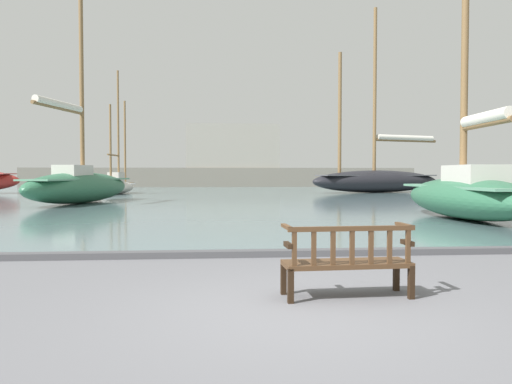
{
  "coord_description": "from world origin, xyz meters",
  "views": [
    {
      "loc": [
        -0.93,
        -5.47,
        1.55
      ],
      "look_at": [
        0.37,
        10.0,
        1.0
      ],
      "focal_mm": 35.0,
      "sensor_mm": 36.0,
      "label": 1
    }
  ],
  "objects_px": {
    "sailboat_mid_port": "(377,178)",
    "sailboat_mid_starboard": "(118,184)",
    "sailboat_far_port": "(466,193)",
    "sailboat_outer_port": "(80,184)",
    "park_bench": "(347,260)"
  },
  "relations": [
    {
      "from": "sailboat_outer_port",
      "to": "park_bench",
      "type": "bearing_deg",
      "value": -66.93
    },
    {
      "from": "sailboat_mid_starboard",
      "to": "park_bench",
      "type": "bearing_deg",
      "value": -74.52
    },
    {
      "from": "sailboat_mid_starboard",
      "to": "sailboat_far_port",
      "type": "distance_m",
      "value": 27.24
    },
    {
      "from": "sailboat_outer_port",
      "to": "sailboat_mid_port",
      "type": "bearing_deg",
      "value": 33.43
    },
    {
      "from": "park_bench",
      "to": "sailboat_far_port",
      "type": "relative_size",
      "value": 0.16
    },
    {
      "from": "park_bench",
      "to": "sailboat_outer_port",
      "type": "relative_size",
      "value": 0.12
    },
    {
      "from": "sailboat_mid_starboard",
      "to": "sailboat_mid_port",
      "type": "bearing_deg",
      "value": 2.91
    },
    {
      "from": "sailboat_mid_port",
      "to": "sailboat_outer_port",
      "type": "distance_m",
      "value": 23.89
    },
    {
      "from": "sailboat_outer_port",
      "to": "sailboat_mid_starboard",
      "type": "bearing_deg",
      "value": 91.82
    },
    {
      "from": "sailboat_outer_port",
      "to": "sailboat_far_port",
      "type": "height_order",
      "value": "sailboat_outer_port"
    },
    {
      "from": "sailboat_mid_starboard",
      "to": "sailboat_outer_port",
      "type": "height_order",
      "value": "sailboat_outer_port"
    },
    {
      "from": "sailboat_mid_port",
      "to": "sailboat_outer_port",
      "type": "height_order",
      "value": "sailboat_mid_port"
    },
    {
      "from": "sailboat_mid_port",
      "to": "sailboat_far_port",
      "type": "height_order",
      "value": "sailboat_mid_port"
    },
    {
      "from": "sailboat_mid_port",
      "to": "sailboat_outer_port",
      "type": "relative_size",
      "value": 1.11
    },
    {
      "from": "sailboat_mid_port",
      "to": "sailboat_mid_starboard",
      "type": "bearing_deg",
      "value": -177.09
    }
  ]
}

